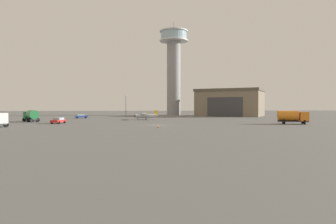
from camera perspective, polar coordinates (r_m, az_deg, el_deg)
ground_plane at (r=64.79m, az=-2.06°, el=-2.48°), size 400.00×400.00×0.00m
control_tower at (r=138.46m, az=1.08°, el=9.15°), size 12.79×12.79×42.20m
hangar at (r=126.68m, az=11.66°, el=1.75°), size 31.42×28.88×10.99m
airplane_silver at (r=90.48m, az=-4.25°, el=-0.64°), size 7.38×9.37×2.78m
truck_fuel_tanker_green at (r=85.37m, az=-24.47°, el=-0.58°), size 5.29×6.26×3.04m
truck_fuel_tanker_orange at (r=73.76m, az=22.49°, el=-0.80°), size 6.89×4.60×3.04m
car_red at (r=74.94m, az=-20.04°, el=-1.49°), size 2.96×4.43×1.37m
car_blue at (r=104.62m, az=-16.12°, el=-0.75°), size 4.48×3.19×1.37m
light_post_east at (r=119.14m, az=-7.98°, el=1.58°), size 0.44×0.44×8.45m
traffic_cone_near_left at (r=57.46m, az=-1.86°, el=-2.66°), size 0.36×0.36×0.56m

